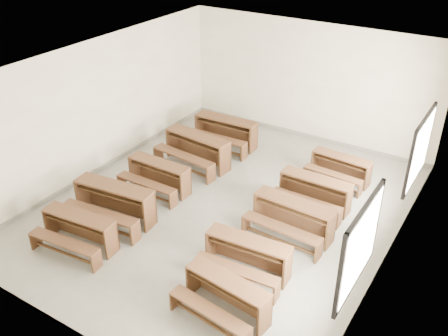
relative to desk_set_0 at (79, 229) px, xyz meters
The scene contains 11 objects.
room 3.60m from the desk_set_0, 55.86° to the left, with size 8.50×8.50×3.20m.
desk_set_0 is the anchor object (origin of this frame).
desk_set_1 1.04m from the desk_set_0, 93.16° to the left, with size 1.85×1.10×0.79m.
desk_set_2 2.45m from the desk_set_0, 90.39° to the left, with size 1.54×0.81×0.69m.
desk_set_3 3.91m from the desk_set_0, 89.46° to the left, with size 1.85×1.08×0.79m.
desk_set_4 5.18m from the desk_set_0, 89.13° to the left, with size 1.75×0.96×0.77m.
desk_set_5 3.34m from the desk_set_0, ahead, with size 1.59×0.95×0.68m.
desk_set_6 3.30m from the desk_set_0, 18.60° to the left, with size 1.62×0.93×0.70m.
desk_set_7 4.18m from the desk_set_0, 37.40° to the left, with size 1.68×0.92×0.74m.
desk_set_8 4.95m from the desk_set_0, 48.20° to the left, with size 1.56×0.82×0.70m.
desk_set_9 6.08m from the desk_set_0, 56.26° to the left, with size 1.46×0.83×0.63m.
Camera 1 is at (4.83, -7.69, 6.15)m, focal length 40.00 mm.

